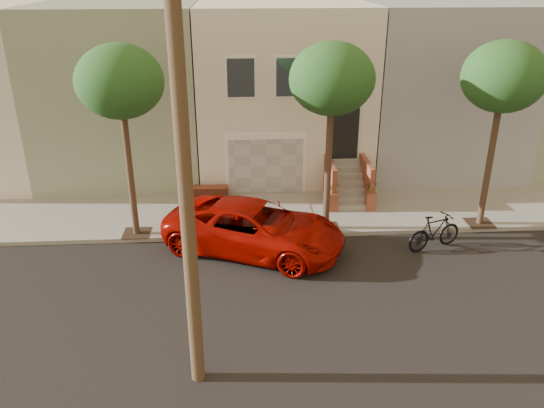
{
  "coord_description": "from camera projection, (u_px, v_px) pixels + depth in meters",
  "views": [
    {
      "loc": [
        -1.98,
        -12.95,
        8.52
      ],
      "look_at": [
        -0.93,
        3.0,
        1.5
      ],
      "focal_mm": 35.94,
      "sensor_mm": 36.0,
      "label": 1
    }
  ],
  "objects": [
    {
      "name": "motorcycle",
      "position": [
        435.0,
        232.0,
        17.62
      ],
      "size": [
        2.09,
        1.24,
        1.22
      ],
      "primitive_type": "imported",
      "rotation": [
        0.0,
        0.0,
        1.93
      ],
      "color": "black",
      "rests_on": "ground"
    },
    {
      "name": "tree_left",
      "position": [
        120.0,
        83.0,
        16.5
      ],
      "size": [
        2.7,
        2.57,
        6.3
      ],
      "color": "#2D2116",
      "rests_on": "sidewalk"
    },
    {
      "name": "pickup_truck",
      "position": [
        255.0,
        228.0,
        17.44
      ],
      "size": [
        6.38,
        4.78,
        1.61
      ],
      "primitive_type": "imported",
      "rotation": [
        0.0,
        0.0,
        1.16
      ],
      "color": "#9F0903",
      "rests_on": "ground"
    },
    {
      "name": "tree_mid",
      "position": [
        332.0,
        80.0,
        16.89
      ],
      "size": [
        2.7,
        2.57,
        6.3
      ],
      "color": "#2D2116",
      "rests_on": "sidewalk"
    },
    {
      "name": "ground",
      "position": [
        312.0,
        294.0,
        15.38
      ],
      "size": [
        90.0,
        90.0,
        0.0
      ],
      "primitive_type": "plane",
      "color": "black",
      "rests_on": "ground"
    },
    {
      "name": "house_row",
      "position": [
        281.0,
        85.0,
        24.14
      ],
      "size": [
        33.1,
        11.7,
        7.0
      ],
      "color": "beige",
      "rests_on": "sidewalk"
    },
    {
      "name": "tree_right",
      "position": [
        504.0,
        78.0,
        17.22
      ],
      "size": [
        2.7,
        2.57,
        6.3
      ],
      "color": "#2D2116",
      "rests_on": "sidewalk"
    },
    {
      "name": "sidewalk",
      "position": [
        293.0,
        213.0,
        20.24
      ],
      "size": [
        40.0,
        3.7,
        0.15
      ],
      "primitive_type": "cube",
      "color": "gray",
      "rests_on": "ground"
    }
  ]
}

